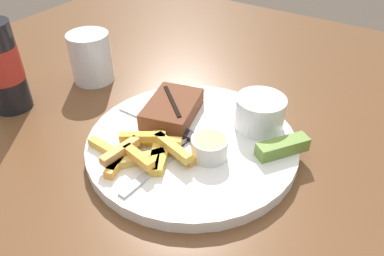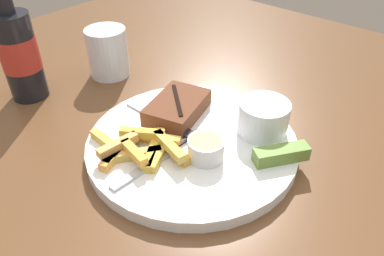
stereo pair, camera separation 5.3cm
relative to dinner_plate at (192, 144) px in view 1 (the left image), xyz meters
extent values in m
cube|color=brown|center=(0.00, 0.00, -0.03)|extent=(1.24, 1.31, 0.04)
cylinder|color=brown|center=(0.56, 0.60, -0.42)|extent=(0.06, 0.06, 0.73)
cylinder|color=white|center=(0.00, 0.00, 0.00)|extent=(0.30, 0.30, 0.01)
cylinder|color=white|center=(0.00, 0.00, 0.01)|extent=(0.30, 0.30, 0.00)
cube|color=brown|center=(0.03, 0.06, 0.02)|extent=(0.12, 0.10, 0.03)
cube|color=black|center=(0.03, 0.06, 0.04)|extent=(0.06, 0.07, 0.00)
cube|color=gold|center=(-0.06, 0.01, 0.02)|extent=(0.06, 0.04, 0.01)
cube|color=#D9B254|center=(-0.08, 0.03, 0.02)|extent=(0.06, 0.05, 0.01)
cube|color=gold|center=(-0.06, 0.02, 0.02)|extent=(0.08, 0.05, 0.01)
cube|color=gold|center=(-0.04, 0.01, 0.02)|extent=(0.03, 0.09, 0.01)
cube|color=gold|center=(-0.05, 0.05, 0.03)|extent=(0.04, 0.06, 0.01)
cube|color=gold|center=(-0.09, 0.05, 0.02)|extent=(0.06, 0.03, 0.01)
cube|color=#F0B24A|center=(-0.04, 0.04, 0.02)|extent=(0.04, 0.07, 0.01)
cube|color=#DEA358|center=(-0.09, 0.05, 0.03)|extent=(0.06, 0.02, 0.01)
cube|color=#F1A942|center=(-0.09, 0.03, 0.03)|extent=(0.02, 0.05, 0.01)
cube|color=gold|center=(-0.09, 0.08, 0.02)|extent=(0.02, 0.07, 0.01)
cube|color=#DEB94E|center=(-0.05, 0.00, 0.03)|extent=(0.03, 0.07, 0.01)
cube|color=#F3A145|center=(-0.09, 0.06, 0.02)|extent=(0.08, 0.04, 0.01)
cylinder|color=white|center=(0.08, -0.07, 0.03)|extent=(0.07, 0.07, 0.05)
cylinder|color=beige|center=(0.08, -0.07, 0.05)|extent=(0.07, 0.07, 0.01)
cylinder|color=silver|center=(-0.02, -0.04, 0.02)|extent=(0.05, 0.05, 0.03)
cylinder|color=#C67A4C|center=(-0.02, -0.04, 0.04)|extent=(0.04, 0.04, 0.01)
cube|color=olive|center=(0.04, -0.12, 0.02)|extent=(0.07, 0.06, 0.02)
cube|color=#B7B7BC|center=(-0.09, 0.01, 0.01)|extent=(0.10, 0.02, 0.00)
cube|color=#B7B7BC|center=(-0.02, 0.00, 0.01)|extent=(0.03, 0.00, 0.00)
cube|color=#B7B7BC|center=(-0.02, 0.00, 0.01)|extent=(0.03, 0.00, 0.00)
cube|color=#B7B7BC|center=(-0.02, 0.01, 0.01)|extent=(0.03, 0.00, 0.00)
cube|color=#B7B7BC|center=(0.01, 0.08, 0.01)|extent=(0.02, 0.11, 0.00)
cube|color=black|center=(0.00, 0.00, 0.01)|extent=(0.02, 0.06, 0.01)
cylinder|color=black|center=(-0.07, 0.32, 0.07)|extent=(0.06, 0.06, 0.15)
cylinder|color=#B22D23|center=(-0.07, 0.32, 0.07)|extent=(0.06, 0.06, 0.06)
cylinder|color=silver|center=(0.07, 0.27, 0.04)|extent=(0.08, 0.08, 0.09)
camera|label=1|loc=(-0.35, -0.23, 0.35)|focal=35.00mm
camera|label=2|loc=(-0.32, -0.27, 0.35)|focal=35.00mm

